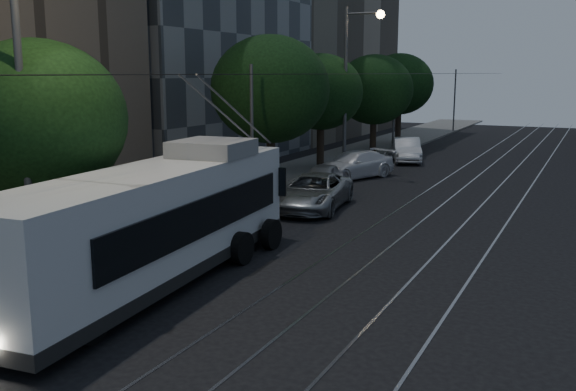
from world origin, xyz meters
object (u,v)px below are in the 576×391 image
at_px(pickup_silver, 313,192).
at_px(streetlamp_far, 352,75).
at_px(car_white_d, 405,147).
at_px(trolleybus, 157,222).
at_px(streetlamp_near, 28,29).
at_px(car_white_b, 354,165).
at_px(car_white_a, 322,178).
at_px(car_white_c, 407,150).

xyz_separation_m(pickup_silver, streetlamp_far, (-1.83, 9.33, 4.81)).
bearing_deg(car_white_d, pickup_silver, -90.63).
bearing_deg(streetlamp_far, trolleybus, -84.53).
height_order(pickup_silver, streetlamp_near, streetlamp_near).
xyz_separation_m(pickup_silver, streetlamp_near, (-2.39, -12.27, 5.98)).
height_order(car_white_b, streetlamp_far, streetlamp_far).
bearing_deg(car_white_b, car_white_d, 114.29).
bearing_deg(streetlamp_near, streetlamp_far, 88.51).
bearing_deg(streetlamp_near, car_white_b, 87.04).
bearing_deg(car_white_a, car_white_b, 80.70).
distance_m(car_white_a, car_white_d, 14.45).
distance_m(car_white_d, streetlamp_near, 31.30).
distance_m(car_white_b, streetlamp_near, 21.56).
bearing_deg(car_white_c, car_white_a, -113.21).
bearing_deg(pickup_silver, car_white_d, 86.14).
relative_size(pickup_silver, car_white_d, 1.33).
height_order(car_white_a, streetlamp_near, streetlamp_near).
distance_m(car_white_c, streetlamp_far, 8.46).
distance_m(car_white_a, streetlamp_far, 7.27).
distance_m(car_white_c, streetlamp_near, 29.12).
distance_m(car_white_a, car_white_c, 12.23).
bearing_deg(car_white_a, car_white_d, 80.45).
xyz_separation_m(car_white_b, streetlamp_far, (-0.51, 0.90, 4.82)).
height_order(car_white_d, streetlamp_near, streetlamp_near).
bearing_deg(streetlamp_near, car_white_a, 86.13).
relative_size(car_white_a, car_white_b, 0.76).
bearing_deg(streetlamp_near, pickup_silver, 78.98).
xyz_separation_m(pickup_silver, car_white_a, (-1.29, 3.98, -0.08)).
distance_m(car_white_b, streetlamp_far, 4.93).
xyz_separation_m(car_white_c, car_white_d, (-0.77, 2.24, -0.09)).
relative_size(pickup_silver, streetlamp_near, 0.47).
distance_m(car_white_b, car_white_c, 7.80).
distance_m(trolleybus, car_white_a, 14.70).
xyz_separation_m(car_white_a, streetlamp_far, (-0.54, 5.35, 4.89)).
distance_m(trolleybus, streetlamp_near, 5.84).
relative_size(pickup_silver, car_white_c, 1.14).
height_order(streetlamp_near, streetlamp_far, streetlamp_near).
distance_m(pickup_silver, streetlamp_near, 13.85).
height_order(pickup_silver, streetlamp_far, streetlamp_far).
height_order(pickup_silver, car_white_d, pickup_silver).
height_order(car_white_b, car_white_c, car_white_c).
bearing_deg(car_white_a, streetlamp_far, 86.08).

